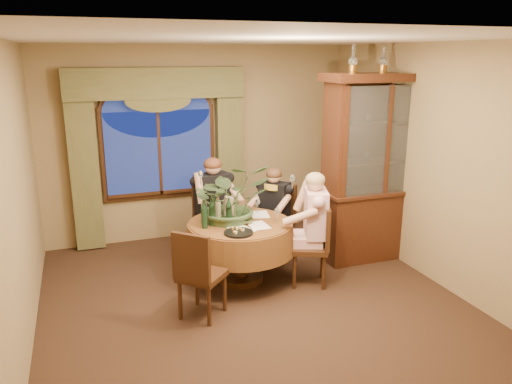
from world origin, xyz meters
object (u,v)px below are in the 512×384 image
object	(u,v)px
chair_back_right	(276,222)
centerpiece_plant	(230,171)
oil_lamp_center	(383,59)
wine_bottle_1	(213,208)
olive_bowl	(246,221)
wine_bottle_4	(229,212)
dining_table	(240,252)
chair_right	(309,245)
person_back	(213,208)
stoneware_vase	(229,208)
wine_bottle_2	(204,209)
wine_bottle_3	(218,209)
chair_back	(213,221)
person_pink	(315,228)
person_scarf	(274,212)
oil_lamp_right	(412,59)
wine_bottle_5	(212,212)
chair_front_left	(202,273)
wine_bottle_0	(204,214)
china_cabinet	(376,169)
oil_lamp_left	(353,59)

from	to	relation	value
chair_back_right	centerpiece_plant	bearing A→B (deg)	80.92
oil_lamp_center	wine_bottle_1	size ratio (longest dim) A/B	1.03
olive_bowl	wine_bottle_4	distance (m)	0.25
dining_table	centerpiece_plant	bearing A→B (deg)	119.27
dining_table	chair_right	size ratio (longest dim) A/B	1.38
person_back	wine_bottle_4	bearing A→B (deg)	79.42
stoneware_vase	wine_bottle_4	world-z (taller)	wine_bottle_4
oil_lamp_center	person_back	distance (m)	2.87
chair_back_right	olive_bowl	xyz separation A→B (m)	(-0.65, -0.68, 0.30)
stoneware_vase	wine_bottle_1	world-z (taller)	wine_bottle_1
dining_table	wine_bottle_2	bearing A→B (deg)	163.06
chair_back_right	wine_bottle_3	distance (m)	1.17
chair_back	stoneware_vase	xyz separation A→B (m)	(0.02, -0.75, 0.41)
person_pink	wine_bottle_2	size ratio (longest dim) A/B	4.11
person_pink	wine_bottle_1	bearing A→B (deg)	87.64
person_scarf	oil_lamp_right	bearing A→B (deg)	-146.20
wine_bottle_4	chair_back_right	bearing A→B (deg)	38.40
chair_right	chair_back	bearing A→B (deg)	58.66
person_back	wine_bottle_1	size ratio (longest dim) A/B	4.19
person_back	wine_bottle_5	xyz separation A→B (m)	(-0.23, -0.83, 0.22)
chair_back_right	chair_front_left	size ratio (longest dim) A/B	1.00
olive_bowl	stoneware_vase	bearing A→B (deg)	122.20
oil_lamp_right	person_pink	xyz separation A→B (m)	(-1.51, -0.45, -1.93)
olive_bowl	wine_bottle_4	world-z (taller)	wine_bottle_4
oil_lamp_right	wine_bottle_5	world-z (taller)	oil_lamp_right
chair_front_left	stoneware_vase	bearing A→B (deg)	99.69
chair_front_left	wine_bottle_0	xyz separation A→B (m)	(0.19, 0.60, 0.44)
chair_front_left	centerpiece_plant	world-z (taller)	centerpiece_plant
china_cabinet	oil_lamp_left	world-z (taller)	oil_lamp_left
chair_back_right	wine_bottle_4	distance (m)	1.17
oil_lamp_center	centerpiece_plant	size ratio (longest dim) A/B	0.33
oil_lamp_right	wine_bottle_5	bearing A→B (deg)	-176.54
wine_bottle_5	wine_bottle_3	bearing A→B (deg)	40.15
wine_bottle_5	person_pink	bearing A→B (deg)	-13.59
chair_back_right	chair_right	bearing A→B (deg)	142.02
person_scarf	wine_bottle_3	xyz separation A→B (m)	(-0.92, -0.52, 0.30)
wine_bottle_5	wine_bottle_1	bearing A→B (deg)	68.75
chair_front_left	oil_lamp_right	bearing A→B (deg)	59.04
chair_back	person_back	size ratio (longest dim) A/B	0.69
chair_front_left	centerpiece_plant	bearing A→B (deg)	98.39
china_cabinet	oil_lamp_center	size ratio (longest dim) A/B	7.17
dining_table	wine_bottle_0	distance (m)	0.70
oil_lamp_center	chair_right	distance (m)	2.48
dining_table	wine_bottle_3	distance (m)	0.60
chair_front_left	wine_bottle_4	distance (m)	0.87
wine_bottle_0	wine_bottle_4	xyz separation A→B (m)	(0.29, -0.01, 0.00)
chair_back_right	wine_bottle_3	world-z (taller)	wine_bottle_3
oil_lamp_left	olive_bowl	bearing A→B (deg)	-171.24
oil_lamp_center	person_back	bearing A→B (deg)	161.79
oil_lamp_left	wine_bottle_0	distance (m)	2.59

